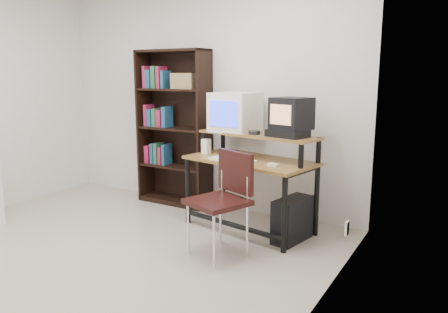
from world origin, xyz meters
The scene contains 16 objects.
floor centered at (0.00, 0.00, -0.01)m, with size 4.00×4.00×0.01m, color beige.
back_wall centered at (0.00, 2.00, 1.30)m, with size 4.00×0.01×2.60m, color silver.
right_wall centered at (2.00, 0.00, 1.30)m, with size 0.01×4.00×2.60m, color silver.
computer_desk centered at (0.92, 1.48, 0.70)m, with size 1.40×0.88×0.98m.
crt_monitor centered at (0.63, 1.67, 1.18)m, with size 0.47×0.48×0.42m.
vcr centered at (1.29, 1.51, 1.01)m, with size 0.36×0.26×0.08m, color black.
crt_tv centered at (1.31, 1.55, 1.20)m, with size 0.40×0.40×0.31m.
cd_spindle centered at (0.94, 1.51, 0.99)m, with size 0.12×0.12×0.05m, color #26262B.
keyboard centered at (0.80, 1.30, 0.74)m, with size 0.47×0.21×0.04m, color white.
mousepad centered at (1.26, 1.28, 0.72)m, with size 0.22×0.18×0.01m, color black.
mouse centered at (1.24, 1.28, 0.74)m, with size 0.10×0.06×0.03m, color white.
desk_speaker centered at (0.36, 1.52, 0.80)m, with size 0.08×0.07×0.17m, color white.
pc_tower centered at (1.42, 1.37, 0.21)m, with size 0.20×0.45×0.42m, color black.
school_chair centered at (1.00, 0.79, 0.56)m, with size 0.59×0.59×0.91m.
bookshelf centered at (-0.31, 1.86, 0.95)m, with size 0.93×0.33×1.86m.
wall_outlet centered at (1.99, 1.15, 0.30)m, with size 0.02×0.08×0.12m, color beige.
Camera 1 is at (2.84, -2.39, 1.58)m, focal length 35.00 mm.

